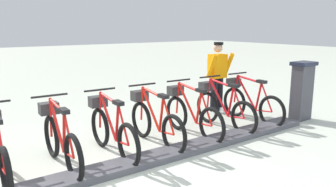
% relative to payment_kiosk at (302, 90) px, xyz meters
% --- Properties ---
extents(ground_plane, '(60.00, 60.00, 0.00)m').
position_rel_payment_kiosk_xyz_m(ground_plane, '(-0.05, 4.92, -0.67)').
color(ground_plane, '#B5BBA9').
extents(dock_rail_base, '(0.44, 9.01, 0.10)m').
position_rel_payment_kiosk_xyz_m(dock_rail_base, '(-0.05, 4.92, -0.62)').
color(dock_rail_base, '#47474C').
rests_on(dock_rail_base, ground).
extents(payment_kiosk, '(0.36, 0.52, 1.28)m').
position_rel_payment_kiosk_xyz_m(payment_kiosk, '(0.00, 0.00, 0.00)').
color(payment_kiosk, '#38383D').
rests_on(payment_kiosk, ground).
extents(bike_docked_0, '(1.72, 0.54, 1.02)m').
position_rel_payment_kiosk_xyz_m(bike_docked_0, '(0.57, 1.01, -0.24)').
color(bike_docked_0, black).
rests_on(bike_docked_0, ground).
extents(bike_docked_1, '(1.72, 0.54, 1.02)m').
position_rel_payment_kiosk_xyz_m(bike_docked_1, '(0.57, 1.83, -0.24)').
color(bike_docked_1, black).
rests_on(bike_docked_1, ground).
extents(bike_docked_2, '(1.72, 0.54, 1.02)m').
position_rel_payment_kiosk_xyz_m(bike_docked_2, '(0.57, 2.65, -0.24)').
color(bike_docked_2, black).
rests_on(bike_docked_2, ground).
extents(bike_docked_3, '(1.72, 0.54, 1.02)m').
position_rel_payment_kiosk_xyz_m(bike_docked_3, '(0.57, 3.47, -0.24)').
color(bike_docked_3, black).
rests_on(bike_docked_3, ground).
extents(bike_docked_4, '(1.72, 0.54, 1.02)m').
position_rel_payment_kiosk_xyz_m(bike_docked_4, '(0.57, 4.30, -0.24)').
color(bike_docked_4, black).
rests_on(bike_docked_4, ground).
extents(bike_docked_5, '(1.72, 0.54, 1.02)m').
position_rel_payment_kiosk_xyz_m(bike_docked_5, '(0.57, 5.12, -0.24)').
color(bike_docked_5, black).
rests_on(bike_docked_5, ground).
extents(worker_near_rack, '(0.47, 0.63, 1.66)m').
position_rel_payment_kiosk_xyz_m(worker_near_rack, '(1.59, 1.00, 0.24)').
color(worker_near_rack, white).
rests_on(worker_near_rack, ground).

